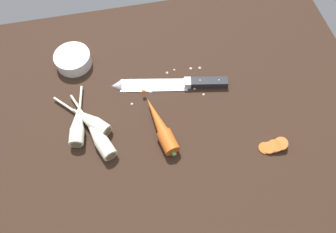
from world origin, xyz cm
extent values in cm
cube|color=#332116|center=(0.00, 0.00, -2.00)|extent=(120.00, 90.00, 4.00)
cube|color=silver|center=(-1.80, 10.15, 0.25)|extent=(20.47, 8.03, 0.50)
cone|color=silver|center=(-12.81, 12.22, 0.25)|extent=(3.68, 4.45, 3.96)
cube|color=silver|center=(8.03, 8.30, 1.10)|extent=(2.51, 3.26, 2.20)
cube|color=#232328|center=(14.42, 7.09, 1.10)|extent=(11.33, 4.79, 2.20)
sphere|color=silver|center=(11.66, 7.61, 2.20)|extent=(0.50, 0.50, 0.50)
sphere|color=silver|center=(17.17, 6.58, 2.20)|extent=(0.50, 0.50, 0.50)
cylinder|color=#D6601E|center=(-1.59, -9.90, 2.10)|extent=(5.42, 6.96, 4.20)
cone|color=#D6601E|center=(-3.17, -2.61, 2.10)|extent=(7.06, 15.41, 3.99)
sphere|color=#D6601E|center=(-5.32, 7.30, 2.10)|extent=(1.20, 1.20, 1.20)
cylinder|color=#5B7F3D|center=(-0.81, -13.52, 2.10)|extent=(1.38, 1.23, 1.20)
cylinder|color=silver|center=(-18.10, -8.31, 2.00)|extent=(5.83, 6.62, 4.00)
cone|color=silver|center=(-21.08, -1.28, 2.00)|extent=(7.31, 10.47, 3.80)
cylinder|color=silver|center=(-24.13, 5.91, 1.10)|extent=(4.77, 10.00, 0.70)
cylinder|color=#7A6647|center=(-17.02, -10.83, 2.00)|extent=(2.69, 1.37, 2.80)
cylinder|color=silver|center=(-18.81, -1.86, 2.00)|extent=(6.15, 6.17, 4.00)
cone|color=silver|center=(-23.32, 2.88, 2.00)|extent=(8.53, 8.69, 3.80)
cylinder|color=silver|center=(-27.95, 7.74, 1.10)|extent=(6.75, 7.05, 0.70)
cylinder|color=#7A6647|center=(-17.19, -3.57, 2.00)|extent=(2.24, 2.15, 2.80)
cylinder|color=silver|center=(-25.39, -3.40, 2.00)|extent=(4.61, 5.03, 4.00)
cone|color=silver|center=(-24.48, 2.78, 2.00)|extent=(4.92, 8.47, 3.80)
cylinder|color=silver|center=(-23.56, 9.12, 1.10)|extent=(1.95, 8.66, 0.70)
cylinder|color=#7A6647|center=(-25.72, -5.63, 2.00)|extent=(2.81, 0.70, 2.80)
cylinder|color=#D6601E|center=(23.77, -16.17, 0.35)|extent=(3.47, 3.47, 0.70)
cylinder|color=#D6601E|center=(24.73, -16.49, 0.60)|extent=(3.45, 3.39, 1.73)
cylinder|color=#D6601E|center=(26.08, -16.36, 0.84)|extent=(3.64, 3.64, 2.08)
cylinder|color=#D6601E|center=(26.70, -16.52, 1.09)|extent=(3.40, 3.34, 1.65)
cylinder|color=#D6601E|center=(27.98, -16.25, 1.33)|extent=(3.77, 3.73, 1.78)
cylinder|color=white|center=(-24.54, 23.34, 2.00)|extent=(11.00, 11.00, 4.00)
cylinder|color=#BCBCB8|center=(-24.54, 23.34, 2.48)|extent=(8.80, 8.80, 2.80)
sphere|color=silver|center=(11.97, 3.88, 0.40)|extent=(0.79, 0.79, 0.79)
sphere|color=silver|center=(5.44, 14.50, 0.32)|extent=(0.65, 0.65, 0.65)
sphere|color=silver|center=(-9.36, 10.56, 0.41)|extent=(0.83, 0.83, 0.83)
sphere|color=silver|center=(10.12, 9.48, 0.36)|extent=(0.72, 0.72, 0.72)
sphere|color=silver|center=(5.77, 7.75, 0.33)|extent=(0.66, 0.66, 0.66)
sphere|color=silver|center=(-9.28, 4.97, 0.39)|extent=(0.79, 0.79, 0.79)
sphere|color=silver|center=(13.29, 13.58, 0.44)|extent=(0.89, 0.89, 0.89)
sphere|color=silver|center=(9.87, 6.49, 0.36)|extent=(0.72, 0.72, 0.72)
sphere|color=silver|center=(-4.69, 10.34, 0.35)|extent=(0.70, 0.70, 0.70)
sphere|color=silver|center=(10.53, 13.92, 0.45)|extent=(0.90, 0.90, 0.90)
sphere|color=silver|center=(3.00, 13.83, 0.41)|extent=(0.82, 0.82, 0.82)
sphere|color=silver|center=(-3.24, 8.02, 0.39)|extent=(0.79, 0.79, 0.79)
camera|label=1|loc=(-9.21, -46.22, 82.63)|focal=35.55mm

